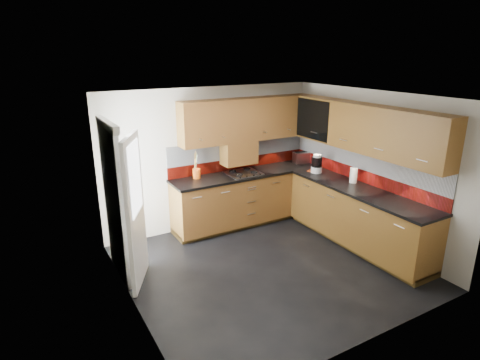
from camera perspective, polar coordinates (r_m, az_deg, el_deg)
room at (r=5.29m, az=4.36°, el=1.92°), size 4.00×3.80×2.64m
base_cabinets at (r=6.78m, az=8.24°, el=-4.03°), size 2.70×3.20×0.95m
countertop at (r=6.60m, az=8.41°, el=-0.21°), size 2.72×3.22×0.04m
backsplash at (r=6.82m, az=8.84°, el=2.91°), size 2.70×3.20×0.54m
upper_cabinets at (r=6.54m, az=9.58°, el=7.88°), size 2.50×3.20×0.72m
extractor_hood at (r=6.92m, az=-0.19°, el=3.94°), size 0.60×0.33×0.40m
glass_cabinet at (r=7.06m, az=11.18°, el=8.74°), size 0.32×0.80×0.66m
back_door at (r=5.42m, az=-16.27°, el=-3.59°), size 0.42×1.19×2.04m
gas_hob at (r=6.87m, az=0.51°, el=1.01°), size 0.56×0.49×0.04m
utensil_pot at (r=6.64m, az=-6.22°, el=1.08°), size 0.13×0.13×0.46m
toaster at (r=7.62m, az=8.69°, el=3.18°), size 0.31×0.22×0.21m
food_processor at (r=7.03m, az=10.85°, el=2.20°), size 0.19×0.19×0.32m
paper_towel at (r=6.63m, az=15.84°, el=0.66°), size 0.15×0.15×0.24m
orange_cloth at (r=7.13m, az=10.14°, el=1.30°), size 0.16×0.15×0.01m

